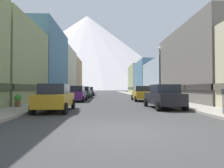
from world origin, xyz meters
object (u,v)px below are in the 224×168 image
Objects in this scene: car_left_0 at (55,98)px; car_right_1 at (142,93)px; car_left_2 at (85,92)px; parking_meter_near at (223,97)px; potted_plant_2 at (18,100)px; car_left_1 at (77,94)px; streetlamp_right at (160,65)px; car_left_3 at (89,91)px; pedestrian_0 at (49,94)px; potted_plant_1 at (46,97)px; potted_plant_0 at (176,96)px; car_right_0 at (163,96)px; pedestrian_1 at (56,93)px; pedestrian_2 at (151,93)px.

car_left_0 and car_right_1 have the same top height.
car_left_2 is at bearing 134.83° from car_right_1.
car_left_2 reaches higher than parking_meter_near.
car_left_0 is 4.96× the size of potted_plant_2.
car_left_1 is 0.75× the size of streetlamp_right.
car_left_1 is 16.69m from car_left_3.
pedestrian_0 is (-10.05, -3.04, -0.02)m from car_right_1.
streetlamp_right reaches higher than car_left_1.
car_left_3 is at bearing 108.39° from parking_meter_near.
potted_plant_1 is 1.77m from pedestrian_0.
car_left_0 reaches higher than potted_plant_1.
potted_plant_0 is (10.80, -18.50, -0.17)m from car_left_3.
parking_meter_near is at bearing -41.41° from potted_plant_1.
pedestrian_0 is at bearing -136.05° from car_left_1.
potted_plant_0 is (10.80, -10.15, -0.17)m from car_left_2.
potted_plant_2 is at bearing -142.42° from car_right_1.
car_left_3 reaches higher than potted_plant_2.
car_left_2 is 1.00× the size of car_right_0.
car_right_0 is at bearing -33.41° from potted_plant_1.
pedestrian_1 is (-13.25, 2.32, 0.17)m from potted_plant_0.
potted_plant_2 is 0.58× the size of pedestrian_2.
car_left_1 is at bearing 128.45° from parking_meter_near.
car_right_1 is at bearing 0.99° from pedestrian_1.
potted_plant_0 is (10.80, 7.58, -0.17)m from car_left_0.
car_left_3 is at bearing 90.00° from car_left_0.
potted_plant_0 is (3.20, 6.09, -0.17)m from car_right_0.
car_right_1 is 13.63m from potted_plant_2.
pedestrian_2 is at bearing 65.07° from car_right_1.
car_left_3 reaches higher than pedestrian_0.
potted_plant_1 is at bearing 90.00° from potted_plant_2.
car_left_3 is 1.00× the size of car_right_0.
car_right_1 is 12.86m from parking_meter_near.
car_left_1 reaches higher than parking_meter_near.
potted_plant_2 is 14.09m from streetlamp_right.
car_left_3 is at bearing 89.99° from car_left_1.
car_left_3 is at bearing 120.27° from potted_plant_0.
potted_plant_0 is at bearing 35.06° from car_left_0.
car_right_1 is 4.20m from streetlamp_right.
car_left_2 is (-0.00, 8.33, 0.00)m from car_left_1.
potted_plant_0 is at bearing -84.48° from pedestrian_2.
pedestrian_0 is 0.27× the size of streetlamp_right.
pedestrian_0 is at bearing 109.23° from car_left_0.
car_right_0 reaches higher than potted_plant_1.
car_right_0 is at bearing -64.90° from car_left_2.
car_right_0 is 8.59m from car_right_1.
car_left_2 is 4.97× the size of potted_plant_2.
car_left_2 is 3.35× the size of parking_meter_near.
potted_plant_0 is 13.45m from pedestrian_1.
pedestrian_0 is at bearing -102.90° from car_left_2.
potted_plant_2 is (0.00, -6.85, 0.06)m from potted_plant_1.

